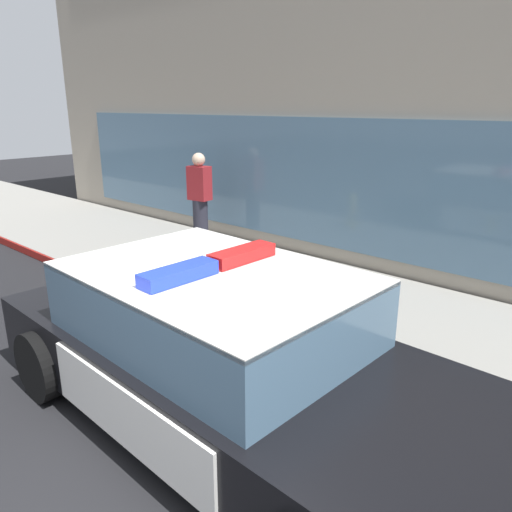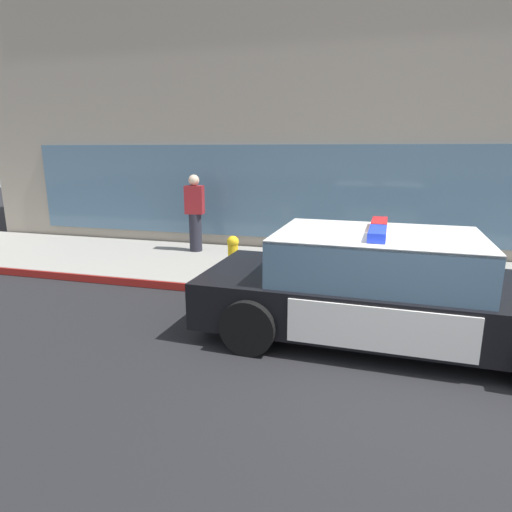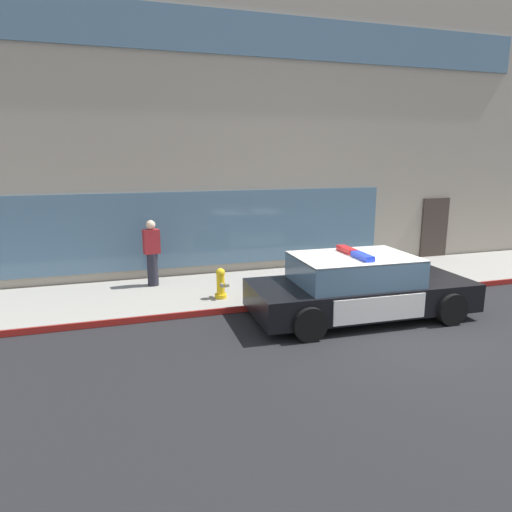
{
  "view_description": "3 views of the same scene",
  "coord_description": "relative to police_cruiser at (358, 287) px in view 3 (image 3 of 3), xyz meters",
  "views": [
    {
      "loc": [
        2.26,
        -1.61,
        2.71
      ],
      "look_at": [
        -1.16,
        2.23,
        1.1
      ],
      "focal_mm": 34.33,
      "sensor_mm": 36.0,
      "label": 1
    },
    {
      "loc": [
        -0.63,
        -4.53,
        2.4
      ],
      "look_at": [
        -2.3,
        1.54,
        0.85
      ],
      "focal_mm": 30.49,
      "sensor_mm": 36.0,
      "label": 2
    },
    {
      "loc": [
        -5.47,
        -7.43,
        3.46
      ],
      "look_at": [
        -2.51,
        1.85,
        1.33
      ],
      "focal_mm": 32.28,
      "sensor_mm": 36.0,
      "label": 3
    }
  ],
  "objects": [
    {
      "name": "curb_red_paint",
      "position": [
        0.44,
        1.05,
        -0.61
      ],
      "size": [
        28.8,
        0.04,
        0.14
      ],
      "primitive_type": "cube",
      "color": "maroon",
      "rests_on": "ground"
    },
    {
      "name": "sidewalk",
      "position": [
        0.44,
        2.6,
        -0.61
      ],
      "size": [
        48.0,
        3.08,
        0.15
      ],
      "primitive_type": "cube",
      "color": "gray",
      "rests_on": "ground"
    },
    {
      "name": "ground",
      "position": [
        0.44,
        -1.02,
        -0.68
      ],
      "size": [
        48.0,
        48.0,
        0.0
      ],
      "primitive_type": "plane",
      "color": "black"
    },
    {
      "name": "pedestrian_on_sidewalk",
      "position": [
        -4.06,
        3.39,
        0.33
      ],
      "size": [
        0.43,
        0.31,
        1.71
      ],
      "rotation": [
        0.0,
        0.0,
        4.85
      ],
      "color": "#23232D",
      "rests_on": "sidewalk"
    },
    {
      "name": "storefront_building",
      "position": [
        -0.53,
        8.93,
        3.91
      ],
      "size": [
        19.2,
        9.57,
        9.19
      ],
      "color": "gray",
      "rests_on": "ground"
    },
    {
      "name": "fire_hydrant",
      "position": [
        -2.64,
        1.78,
        -0.18
      ],
      "size": [
        0.34,
        0.39,
        0.73
      ],
      "color": "gold",
      "rests_on": "sidewalk"
    },
    {
      "name": "police_cruiser",
      "position": [
        0.0,
        0.0,
        0.0
      ],
      "size": [
        4.87,
        2.28,
        1.49
      ],
      "rotation": [
        0.0,
        0.0,
        -0.03
      ],
      "color": "black",
      "rests_on": "ground"
    }
  ]
}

